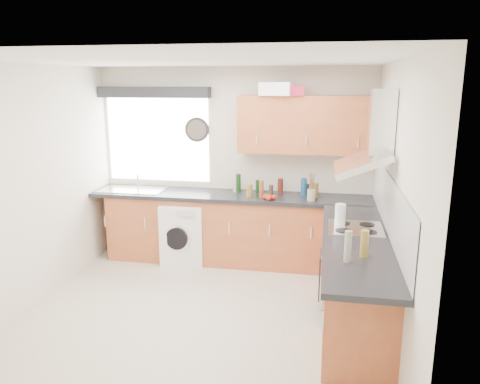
% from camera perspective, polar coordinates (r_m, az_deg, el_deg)
% --- Properties ---
extents(ground_plane, '(3.60, 3.60, 0.00)m').
position_cam_1_polar(ground_plane, '(4.93, -4.82, -14.71)').
color(ground_plane, beige).
extents(ceiling, '(3.60, 3.60, 0.02)m').
position_cam_1_polar(ceiling, '(4.36, -5.48, 15.71)').
color(ceiling, white).
rests_on(ceiling, wall_back).
extents(wall_back, '(3.60, 0.02, 2.50)m').
position_cam_1_polar(wall_back, '(6.20, -0.67, 3.44)').
color(wall_back, silver).
rests_on(wall_back, ground_plane).
extents(wall_front, '(3.60, 0.02, 2.50)m').
position_cam_1_polar(wall_front, '(2.87, -14.87, -8.88)').
color(wall_front, silver).
rests_on(wall_front, ground_plane).
extents(wall_left, '(0.02, 3.60, 2.50)m').
position_cam_1_polar(wall_left, '(5.25, -24.40, 0.43)').
color(wall_left, silver).
rests_on(wall_left, ground_plane).
extents(wall_right, '(0.02, 3.60, 2.50)m').
position_cam_1_polar(wall_right, '(4.37, 18.27, -1.46)').
color(wall_right, silver).
rests_on(wall_right, ground_plane).
extents(window, '(1.40, 0.02, 1.10)m').
position_cam_1_polar(window, '(6.43, -9.97, 6.30)').
color(window, white).
rests_on(window, wall_back).
extents(window_blind, '(1.50, 0.18, 0.14)m').
position_cam_1_polar(window_blind, '(6.30, -10.49, 11.88)').
color(window_blind, black).
rests_on(window_blind, wall_back).
extents(splashback, '(0.01, 3.00, 0.54)m').
position_cam_1_polar(splashback, '(4.67, 17.62, -1.36)').
color(splashback, white).
rests_on(splashback, wall_right).
extents(base_cab_back, '(3.00, 0.58, 0.86)m').
position_cam_1_polar(base_cab_back, '(6.14, -2.10, -4.56)').
color(base_cab_back, '#A24F2B').
rests_on(base_cab_back, ground_plane).
extents(base_cab_corner, '(0.60, 0.60, 0.86)m').
position_cam_1_polar(base_cab_corner, '(6.00, 13.03, -5.33)').
color(base_cab_corner, '#A24F2B').
rests_on(base_cab_corner, ground_plane).
extents(base_cab_right, '(0.58, 2.10, 0.86)m').
position_cam_1_polar(base_cab_right, '(4.74, 13.78, -10.48)').
color(base_cab_right, '#A24F2B').
rests_on(base_cab_right, ground_plane).
extents(worktop_back, '(3.60, 0.62, 0.05)m').
position_cam_1_polar(worktop_back, '(5.99, -1.22, -0.49)').
color(worktop_back, black).
rests_on(worktop_back, base_cab_back).
extents(worktop_right, '(0.62, 2.42, 0.05)m').
position_cam_1_polar(worktop_right, '(4.44, 14.08, -5.87)').
color(worktop_right, black).
rests_on(worktop_right, base_cab_right).
extents(sink, '(0.84, 0.46, 0.10)m').
position_cam_1_polar(sink, '(6.37, -13.02, 0.61)').
color(sink, silver).
rests_on(sink, worktop_back).
extents(oven, '(0.56, 0.58, 0.85)m').
position_cam_1_polar(oven, '(4.88, 13.57, -9.83)').
color(oven, black).
rests_on(oven, ground_plane).
extents(hob_plate, '(0.52, 0.52, 0.01)m').
position_cam_1_polar(hob_plate, '(4.72, 13.89, -4.32)').
color(hob_plate, silver).
rests_on(hob_plate, worktop_right).
extents(extractor_hood, '(0.52, 0.78, 0.66)m').
position_cam_1_polar(extractor_hood, '(4.54, 15.75, 5.95)').
color(extractor_hood, silver).
rests_on(extractor_hood, wall_right).
extents(upper_cabinets, '(1.70, 0.35, 0.70)m').
position_cam_1_polar(upper_cabinets, '(5.84, 8.24, 8.14)').
color(upper_cabinets, '#A24F2B').
rests_on(upper_cabinets, wall_back).
extents(washing_machine, '(0.62, 0.61, 0.79)m').
position_cam_1_polar(washing_machine, '(6.18, -6.96, -4.87)').
color(washing_machine, white).
rests_on(washing_machine, ground_plane).
extents(wall_clock, '(0.32, 0.04, 0.32)m').
position_cam_1_polar(wall_clock, '(6.22, -5.32, 7.56)').
color(wall_clock, black).
rests_on(wall_clock, wall_back).
extents(casserole, '(0.41, 0.33, 0.16)m').
position_cam_1_polar(casserole, '(5.75, 4.49, 12.42)').
color(casserole, white).
rests_on(casserole, upper_cabinets).
extents(storage_box, '(0.27, 0.22, 0.12)m').
position_cam_1_polar(storage_box, '(5.73, 6.54, 12.18)').
color(storage_box, '#B01F36').
rests_on(storage_box, upper_cabinets).
extents(utensil_pot, '(0.11, 0.11, 0.14)m').
position_cam_1_polar(utensil_pot, '(5.70, 8.69, -0.37)').
color(utensil_pot, '#9C9680').
rests_on(utensil_pot, worktop_back).
extents(kitchen_roll, '(0.12, 0.12, 0.23)m').
position_cam_1_polar(kitchen_roll, '(4.74, 12.11, -2.78)').
color(kitchen_roll, white).
rests_on(kitchen_roll, worktop_right).
extents(tomato_cluster, '(0.17, 0.17, 0.06)m').
position_cam_1_polar(tomato_cluster, '(5.70, 3.61, -0.64)').
color(tomato_cluster, '#B61F0A').
rests_on(tomato_cluster, worktop_back).
extents(jar_0, '(0.07, 0.07, 0.25)m').
position_cam_1_polar(jar_0, '(6.07, -0.51, 1.17)').
color(jar_0, '#9C9785').
rests_on(jar_0, worktop_back).
extents(jar_1, '(0.07, 0.07, 0.17)m').
position_cam_1_polar(jar_1, '(5.82, 1.17, 0.20)').
color(jar_1, olive).
rests_on(jar_1, worktop_back).
extents(jar_2, '(0.08, 0.08, 0.22)m').
position_cam_1_polar(jar_2, '(5.95, 7.78, 0.62)').
color(jar_2, navy).
rests_on(jar_2, worktop_back).
extents(jar_3, '(0.07, 0.07, 0.20)m').
position_cam_1_polar(jar_3, '(6.01, 4.94, 0.73)').
color(jar_3, '#521A11').
rests_on(jar_3, worktop_back).
extents(jar_4, '(0.05, 0.05, 0.15)m').
position_cam_1_polar(jar_4, '(5.97, 8.21, 0.29)').
color(jar_4, black).
rests_on(jar_4, worktop_back).
extents(jar_5, '(0.05, 0.05, 0.17)m').
position_cam_1_polar(jar_5, '(5.75, 3.80, 0.01)').
color(jar_5, '#30241B').
rests_on(jar_5, worktop_back).
extents(jar_6, '(0.07, 0.07, 0.24)m').
position_cam_1_polar(jar_6, '(6.05, -0.22, 1.07)').
color(jar_6, '#143513').
rests_on(jar_6, worktop_back).
extents(jar_7, '(0.05, 0.05, 0.17)m').
position_cam_1_polar(jar_7, '(6.05, 2.13, 0.70)').
color(jar_7, '#143815').
rests_on(jar_7, worktop_back).
extents(jar_8, '(0.06, 0.06, 0.22)m').
position_cam_1_polar(jar_8, '(5.78, 2.62, 0.34)').
color(jar_8, brown).
rests_on(jar_8, worktop_back).
extents(jar_9, '(0.07, 0.07, 0.18)m').
position_cam_1_polar(jar_9, '(5.87, 9.20, 0.20)').
color(jar_9, brown).
rests_on(jar_9, worktop_back).
extents(bottle_0, '(0.06, 0.06, 0.26)m').
position_cam_1_polar(bottle_0, '(3.83, 13.01, -6.49)').
color(bottle_0, '#9C9485').
rests_on(bottle_0, worktop_right).
extents(bottle_1, '(0.07, 0.07, 0.23)m').
position_cam_1_polar(bottle_1, '(3.97, 14.94, -6.10)').
color(bottle_1, olive).
rests_on(bottle_1, worktop_right).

